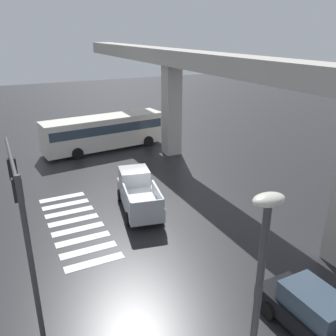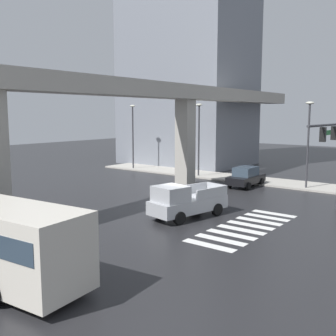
{
  "view_description": "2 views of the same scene",
  "coord_description": "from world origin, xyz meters",
  "px_view_note": "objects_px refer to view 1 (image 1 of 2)",
  "views": [
    {
      "loc": [
        17.88,
        -7.69,
        10.07
      ],
      "look_at": [
        0.97,
        0.67,
        2.82
      ],
      "focal_mm": 38.38,
      "sensor_mm": 36.0,
      "label": 1
    },
    {
      "loc": [
        -19.51,
        -14.24,
        6.23
      ],
      "look_at": [
        0.62,
        1.4,
        2.76
      ],
      "focal_mm": 42.51,
      "sensor_mm": 36.0,
      "label": 2
    }
  ],
  "objects_px": {
    "city_bus": "(104,131)",
    "sedan_black": "(315,315)",
    "pickup_truck": "(138,193)",
    "street_lamp_near_corner": "(257,309)",
    "traffic_signal_mast": "(20,207)"
  },
  "relations": [
    {
      "from": "street_lamp_near_corner",
      "to": "pickup_truck",
      "type": "bearing_deg",
      "value": 169.0
    },
    {
      "from": "sedan_black",
      "to": "traffic_signal_mast",
      "type": "relative_size",
      "value": 0.67
    },
    {
      "from": "city_bus",
      "to": "traffic_signal_mast",
      "type": "relative_size",
      "value": 1.69
    },
    {
      "from": "city_bus",
      "to": "sedan_black",
      "type": "height_order",
      "value": "city_bus"
    },
    {
      "from": "pickup_truck",
      "to": "city_bus",
      "type": "distance_m",
      "value": 12.15
    },
    {
      "from": "sedan_black",
      "to": "traffic_signal_mast",
      "type": "distance_m",
      "value": 10.85
    },
    {
      "from": "city_bus",
      "to": "sedan_black",
      "type": "bearing_deg",
      "value": 0.67
    },
    {
      "from": "traffic_signal_mast",
      "to": "street_lamp_near_corner",
      "type": "relative_size",
      "value": 0.9
    },
    {
      "from": "pickup_truck",
      "to": "city_bus",
      "type": "relative_size",
      "value": 0.49
    },
    {
      "from": "pickup_truck",
      "to": "traffic_signal_mast",
      "type": "relative_size",
      "value": 0.83
    },
    {
      "from": "city_bus",
      "to": "traffic_signal_mast",
      "type": "bearing_deg",
      "value": -24.59
    },
    {
      "from": "city_bus",
      "to": "sedan_black",
      "type": "relative_size",
      "value": 2.54
    },
    {
      "from": "pickup_truck",
      "to": "city_bus",
      "type": "bearing_deg",
      "value": 172.36
    },
    {
      "from": "city_bus",
      "to": "street_lamp_near_corner",
      "type": "distance_m",
      "value": 26.21
    },
    {
      "from": "city_bus",
      "to": "sedan_black",
      "type": "distance_m",
      "value": 23.78
    }
  ]
}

